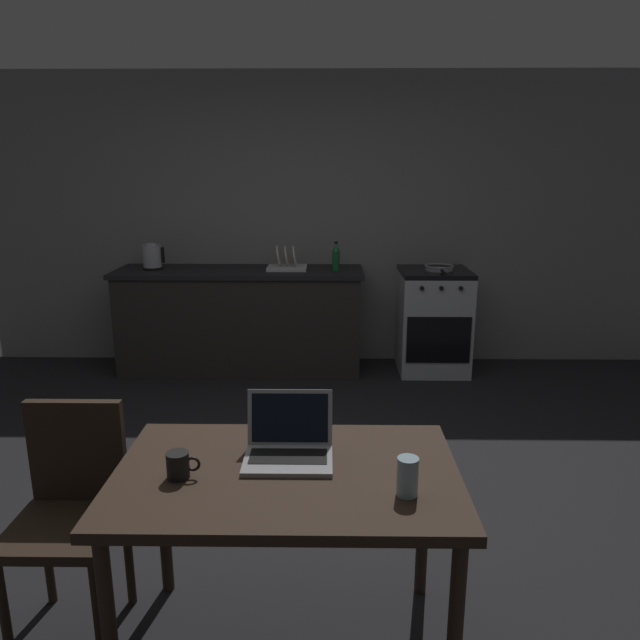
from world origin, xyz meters
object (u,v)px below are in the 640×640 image
at_px(electric_kettle, 152,257).
at_px(frying_pan, 439,268).
at_px(laptop, 289,446).
at_px(dish_rack, 287,264).
at_px(bottle, 336,257).
at_px(drinking_glass, 407,476).
at_px(stove_oven, 433,321).
at_px(dining_table, 287,491).
at_px(chair, 71,503).
at_px(coffee_mug, 179,465).

xyz_separation_m(electric_kettle, frying_pan, (2.50, -0.03, -0.08)).
relative_size(laptop, dish_rack, 0.94).
relative_size(bottle, drinking_glass, 1.93).
height_order(frying_pan, dish_rack, dish_rack).
height_order(electric_kettle, bottle, bottle).
xyz_separation_m(electric_kettle, drinking_glass, (1.79, -3.41, -0.20)).
xyz_separation_m(stove_oven, dining_table, (-1.08, -3.25, 0.22)).
bearing_deg(laptop, chair, 164.68).
distance_m(chair, laptop, 0.90).
bearing_deg(dish_rack, bottle, -6.69).
xyz_separation_m(bottle, dish_rack, (-0.43, 0.05, -0.07)).
bearing_deg(stove_oven, laptop, -108.88).
relative_size(electric_kettle, bottle, 0.90).
relative_size(laptop, electric_kettle, 1.41).
height_order(chair, dish_rack, dish_rack).
relative_size(drinking_glass, dish_rack, 0.38).
height_order(bottle, dish_rack, bottle).
relative_size(dining_table, drinking_glass, 9.34).
height_order(laptop, electric_kettle, electric_kettle).
bearing_deg(dish_rack, chair, -101.57).
distance_m(dining_table, coffee_mug, 0.39).
xyz_separation_m(coffee_mug, drinking_glass, (0.77, -0.10, 0.02)).
bearing_deg(dining_table, chair, 170.34).
height_order(chair, electric_kettle, electric_kettle).
xyz_separation_m(laptop, frying_pan, (1.11, 3.13, 0.14)).
bearing_deg(drinking_glass, frying_pan, 78.22).
relative_size(coffee_mug, drinking_glass, 0.90).
relative_size(electric_kettle, dish_rack, 0.67).
relative_size(stove_oven, drinking_glass, 7.01).
bearing_deg(dining_table, dish_rack, 93.74).
height_order(dining_table, coffee_mug, coffee_mug).
height_order(stove_oven, dish_rack, dish_rack).
xyz_separation_m(laptop, bottle, (0.21, 3.11, 0.23)).
xyz_separation_m(chair, dish_rack, (0.64, 3.11, 0.43)).
bearing_deg(laptop, electric_kettle, 101.65).
xyz_separation_m(stove_oven, frying_pan, (0.03, -0.03, 0.48)).
distance_m(frying_pan, coffee_mug, 3.60).
bearing_deg(electric_kettle, dish_rack, 0.00).
xyz_separation_m(dining_table, drinking_glass, (0.40, -0.15, 0.15)).
distance_m(stove_oven, laptop, 3.35).
bearing_deg(coffee_mug, electric_kettle, 107.15).
xyz_separation_m(chair, laptop, (0.85, -0.05, 0.27)).
bearing_deg(dish_rack, electric_kettle, -180.00).
bearing_deg(coffee_mug, bottle, 79.92).
xyz_separation_m(dining_table, chair, (-0.85, 0.14, -0.14)).
distance_m(bottle, drinking_glass, 3.37).
bearing_deg(stove_oven, chair, -121.85).
height_order(dining_table, drinking_glass, drinking_glass).
bearing_deg(electric_kettle, coffee_mug, -72.85).
bearing_deg(bottle, electric_kettle, 178.21).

